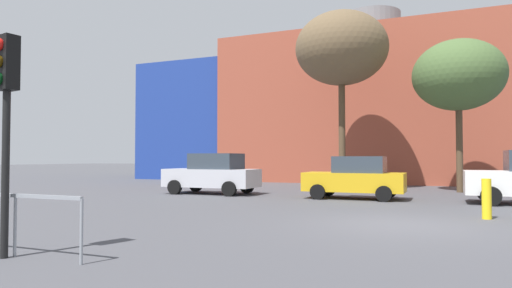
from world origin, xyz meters
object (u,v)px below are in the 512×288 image
object	(u,v)px
parked_car_0	(213,174)
bare_tree_1	(341,49)
traffic_light_near_left	(5,93)
bare_tree_0	(458,76)
parked_car_1	(355,178)
bollard_yellow_0	(487,199)

from	to	relation	value
parked_car_0	bare_tree_1	distance (m)	9.79
traffic_light_near_left	bare_tree_0	size ratio (longest dim) A/B	0.50
bare_tree_0	parked_car_0	bearing A→B (deg)	-152.78
parked_car_1	bollard_yellow_0	size ratio (longest dim) A/B	3.65
bare_tree_1	bare_tree_0	bearing A→B (deg)	-2.18
bollard_yellow_0	parked_car_1	bearing A→B (deg)	132.80
parked_car_1	bollard_yellow_0	world-z (taller)	parked_car_1
parked_car_0	bollard_yellow_0	xyz separation A→B (m)	(10.73, -4.64, -0.37)
traffic_light_near_left	parked_car_1	bearing A→B (deg)	175.52
bollard_yellow_0	bare_tree_1	bearing A→B (deg)	120.43
bare_tree_0	bollard_yellow_0	distance (m)	11.18
parked_car_0	bare_tree_0	bearing A→B (deg)	-152.78
parked_car_0	bare_tree_1	size ratio (longest dim) A/B	0.45
bare_tree_0	bollard_yellow_0	world-z (taller)	bare_tree_0
traffic_light_near_left	bollard_yellow_0	xyz separation A→B (m)	(7.61, 8.25, -2.13)
parked_car_0	bare_tree_0	size ratio (longest dim) A/B	0.58
bare_tree_0	traffic_light_near_left	bearing A→B (deg)	-111.73
bollard_yellow_0	parked_car_0	bearing A→B (deg)	156.63
parked_car_1	bare_tree_0	xyz separation A→B (m)	(3.95, 5.34, 4.73)
parked_car_0	traffic_light_near_left	world-z (taller)	traffic_light_near_left
bare_tree_1	bollard_yellow_0	distance (m)	13.69
traffic_light_near_left	bollard_yellow_0	bearing A→B (deg)	147.26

